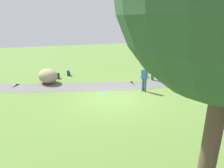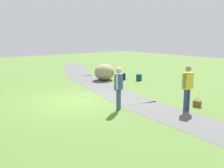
# 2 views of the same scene
# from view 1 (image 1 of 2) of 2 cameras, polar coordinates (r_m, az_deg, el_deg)

# --- Properties ---
(ground_plane) EXTENTS (48.00, 48.00, 0.00)m
(ground_plane) POSITION_cam_1_polar(r_m,az_deg,el_deg) (11.16, 0.56, -4.23)
(ground_plane) COLOR #547533
(footpath_segment_near) EXTENTS (8.13, 2.49, 0.01)m
(footpath_segment_near) POSITION_cam_1_polar(r_m,az_deg,el_deg) (15.14, 20.90, 0.71)
(footpath_segment_near) COLOR #585857
(footpath_segment_near) RESTS_ON ground
(footpath_segment_mid) EXTENTS (8.19, 3.63, 0.01)m
(footpath_segment_mid) POSITION_cam_1_polar(r_m,az_deg,el_deg) (13.25, -10.83, -0.81)
(footpath_segment_mid) COLOR #585857
(footpath_segment_mid) RESTS_ON ground
(lamp_post) EXTENTS (0.28, 0.28, 3.75)m
(lamp_post) POSITION_cam_1_polar(r_m,az_deg,el_deg) (15.89, 21.72, 9.95)
(lamp_post) COLOR black
(lamp_post) RESTS_ON ground
(lawn_boulder) EXTENTS (1.79, 1.90, 1.01)m
(lawn_boulder) POSITION_cam_1_polar(r_m,az_deg,el_deg) (14.37, -18.00, 2.20)
(lawn_boulder) COLOR #9A906C
(lawn_boulder) RESTS_ON ground
(woman_with_handbag) EXTENTS (0.26, 0.52, 1.70)m
(woman_with_handbag) POSITION_cam_1_polar(r_m,az_deg,el_deg) (14.53, 11.74, 4.87)
(woman_with_handbag) COLOR navy
(woman_with_handbag) RESTS_ON ground
(man_near_boulder) EXTENTS (0.40, 0.44, 1.62)m
(man_near_boulder) POSITION_cam_1_polar(r_m,az_deg,el_deg) (12.13, 9.37, 2.07)
(man_near_boulder) COLOR #33575F
(man_near_boulder) RESTS_ON ground
(handbag_on_grass) EXTENTS (0.33, 0.31, 0.31)m
(handbag_on_grass) POSITION_cam_1_polar(r_m,az_deg,el_deg) (15.38, 9.93, 2.48)
(handbag_on_grass) COLOR brown
(handbag_on_grass) RESTS_ON ground
(backpack_by_boulder) EXTENTS (0.35, 0.34, 0.40)m
(backpack_by_boulder) POSITION_cam_1_polar(r_m,az_deg,el_deg) (15.38, -15.48, 2.29)
(backpack_by_boulder) COLOR black
(backpack_by_boulder) RESTS_ON ground
(spare_backpack_on_lawn) EXTENTS (0.29, 0.30, 0.40)m
(spare_backpack_on_lawn) POSITION_cam_1_polar(r_m,az_deg,el_deg) (15.96, -12.46, 3.11)
(spare_backpack_on_lawn) COLOR navy
(spare_backpack_on_lawn) RESTS_ON ground
(frisbee_on_grass) EXTENTS (0.25, 0.25, 0.02)m
(frisbee_on_grass) POSITION_cam_1_polar(r_m,az_deg,el_deg) (11.67, -2.76, -3.15)
(frisbee_on_grass) COLOR #40A5C9
(frisbee_on_grass) RESTS_ON ground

